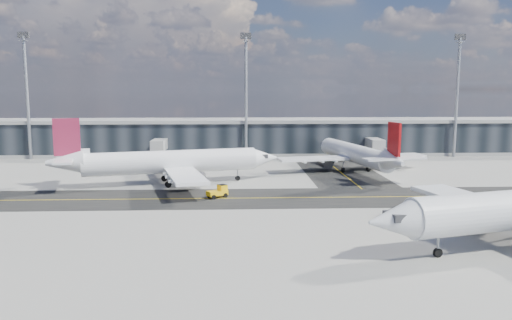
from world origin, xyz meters
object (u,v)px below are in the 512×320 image
(airliner_redtail, at_px, (356,154))
(airliner_af, at_px, (168,162))
(service_van, at_px, (337,157))
(baggage_tug, at_px, (219,191))

(airliner_redtail, bearing_deg, airliner_af, -172.98)
(service_van, bearing_deg, airliner_redtail, -103.16)
(airliner_redtail, relative_size, baggage_tug, 10.69)
(airliner_af, bearing_deg, baggage_tug, 24.79)
(airliner_redtail, bearing_deg, baggage_tug, -150.32)
(airliner_redtail, distance_m, service_van, 16.79)
(airliner_redtail, distance_m, baggage_tug, 34.59)
(airliner_redtail, height_order, service_van, airliner_redtail)
(airliner_af, bearing_deg, service_van, 114.72)
(airliner_af, relative_size, baggage_tug, 11.49)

